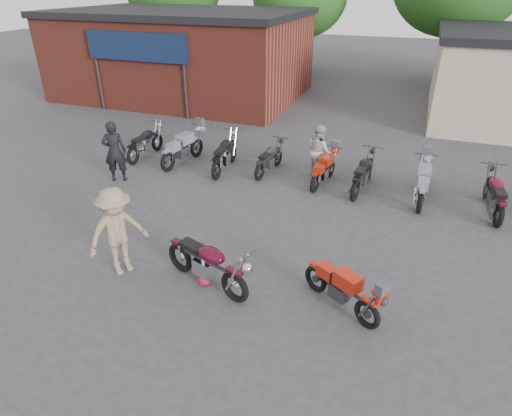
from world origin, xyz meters
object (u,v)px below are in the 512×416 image
(person_dark, at_px, (115,151))
(row_bike_3, at_px, (270,157))
(sportbike, at_px, (343,287))
(vintage_motorcycle, at_px, (207,261))
(row_bike_0, at_px, (145,141))
(row_bike_6, at_px, (423,181))
(person_light, at_px, (319,151))
(row_bike_1, at_px, (183,146))
(row_bike_4, at_px, (324,168))
(helmet, at_px, (205,279))
(person_tan, at_px, (117,232))
(row_bike_7, at_px, (495,193))
(row_bike_2, at_px, (225,152))
(row_bike_5, at_px, (363,171))

(person_dark, distance_m, row_bike_3, 4.83)
(sportbike, bearing_deg, vintage_motorcycle, -142.43)
(row_bike_0, bearing_deg, row_bike_6, -89.82)
(vintage_motorcycle, distance_m, person_light, 6.37)
(row_bike_1, distance_m, row_bike_4, 4.86)
(vintage_motorcycle, bearing_deg, helmet, -173.67)
(person_dark, relative_size, person_tan, 0.97)
(row_bike_3, relative_size, row_bike_6, 0.89)
(row_bike_4, bearing_deg, person_dark, 116.76)
(person_dark, distance_m, row_bike_7, 10.94)
(row_bike_2, bearing_deg, sportbike, -143.00)
(person_tan, xyz_separation_m, row_bike_7, (7.76, 5.72, -0.39))
(vintage_motorcycle, distance_m, person_tan, 2.00)
(row_bike_5, bearing_deg, person_tan, 150.85)
(sportbike, bearing_deg, row_bike_4, 137.89)
(row_bike_4, bearing_deg, row_bike_2, 99.65)
(person_dark, bearing_deg, row_bike_5, 167.34)
(row_bike_2, relative_size, row_bike_4, 1.17)
(vintage_motorcycle, distance_m, row_bike_7, 8.02)
(person_light, distance_m, row_bike_0, 6.11)
(row_bike_1, bearing_deg, person_dark, 157.44)
(sportbike, height_order, person_tan, person_tan)
(person_tan, distance_m, row_bike_7, 9.65)
(row_bike_2, relative_size, row_bike_7, 1.03)
(row_bike_1, bearing_deg, row_bike_3, -74.53)
(person_tan, relative_size, row_bike_1, 0.94)
(person_tan, xyz_separation_m, row_bike_3, (1.22, 6.21, -0.46))
(vintage_motorcycle, relative_size, row_bike_2, 1.01)
(row_bike_3, bearing_deg, row_bike_5, -88.33)
(row_bike_1, height_order, row_bike_5, row_bike_1)
(person_dark, relative_size, row_bike_1, 0.90)
(person_dark, height_order, person_tan, person_tan)
(row_bike_6, bearing_deg, person_light, 77.82)
(row_bike_3, height_order, row_bike_5, row_bike_5)
(person_tan, bearing_deg, vintage_motorcycle, -54.69)
(row_bike_2, relative_size, row_bike_5, 1.03)
(sportbike, relative_size, person_tan, 0.91)
(person_dark, distance_m, row_bike_2, 3.43)
(row_bike_1, relative_size, row_bike_5, 1.02)
(sportbike, distance_m, row_bike_7, 6.12)
(row_bike_0, relative_size, row_bike_4, 1.11)
(person_light, distance_m, row_bike_2, 3.05)
(person_light, distance_m, row_bike_5, 1.62)
(helmet, xyz_separation_m, row_bike_5, (2.39, 5.72, 0.47))
(vintage_motorcycle, height_order, row_bike_1, vintage_motorcycle)
(sportbike, bearing_deg, person_dark, -172.69)
(sportbike, relative_size, row_bike_2, 0.85)
(row_bike_4, relative_size, row_bike_5, 0.88)
(row_bike_3, bearing_deg, row_bike_1, 102.60)
(row_bike_6, bearing_deg, row_bike_2, 89.26)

